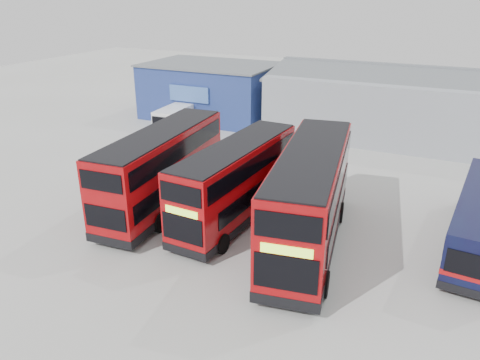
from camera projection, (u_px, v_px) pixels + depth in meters
ground_plane at (280, 219)px, 25.69m from camera, size 120.00×120.00×0.00m
office_block at (211, 90)px, 45.27m from camera, size 12.30×8.32×5.12m
maintenance_shed at (459, 109)px, 38.28m from camera, size 30.50×12.00×5.89m
double_decker_left at (162, 170)px, 26.29m from camera, size 3.37×10.92×4.55m
double_decker_centre at (236, 183)px, 24.97m from camera, size 3.06×10.22×4.27m
double_decker_right at (309, 200)px, 22.27m from camera, size 4.49×11.76×4.86m
panel_van at (175, 118)px, 41.18m from camera, size 2.30×4.94×2.11m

